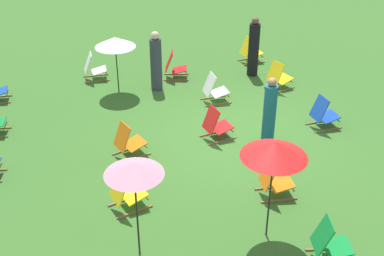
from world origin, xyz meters
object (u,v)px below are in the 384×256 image
Objects in this scene: deckchair_4 at (214,90)px; deckchair_7 at (329,243)px; deckchair_8 at (126,193)px; deckchair_1 at (94,68)px; deckchair_12 at (216,125)px; umbrella_1 at (134,169)px; deckchair_3 at (324,114)px; person_2 at (269,113)px; deckchair_10 at (250,51)px; deckchair_0 at (128,142)px; deckchair_2 at (174,66)px; deckchair_13 at (275,180)px; person_0 at (254,48)px; person_1 at (156,63)px; umbrella_2 at (274,149)px; umbrella_0 at (115,42)px; deckchair_5 at (279,77)px.

deckchair_4 is 0.97× the size of deckchair_7.
deckchair_1 is at bearing -15.49° from deckchair_8.
umbrella_1 is at bearing 132.66° from deckchair_12.
person_2 is (-0.28, 1.64, 0.43)m from deckchair_3.
deckchair_7 is at bearing 160.12° from deckchair_10.
deckchair_0 is 1.02× the size of deckchair_8.
deckchair_2 and deckchair_4 have the same top height.
deckchair_10 and deckchair_13 have the same top height.
person_0 reaches higher than person_2.
deckchair_12 is at bearing -138.86° from person_1.
umbrella_2 reaches higher than deckchair_4.
person_1 reaches higher than deckchair_1.
deckchair_10 is 0.41× the size of umbrella_2.
deckchair_1 is 3.86m from deckchair_4.
deckchair_0 is 4.42m from deckchair_2.
umbrella_2 is at bearing -137.49° from deckchair_8.
umbrella_1 reaches higher than deckchair_1.
umbrella_2 is (-3.24, 3.01, 1.49)m from deckchair_3.
deckchair_0 is at bearing 84.39° from deckchair_12.
umbrella_2 is (-6.75, -1.53, 0.35)m from umbrella_0.
deckchair_10 is 5.03m from person_2.
umbrella_1 is (-1.32, 0.04, 1.44)m from deckchair_8.
umbrella_0 is at bearing 121.72° from deckchair_2.
deckchair_8 is 1.02× the size of deckchair_10.
deckchair_7 is 1.93m from deckchair_13.
deckchair_1 is at bearing 50.68° from deckchair_5.
deckchair_1 is at bearing 82.86° from deckchair_10.
deckchair_4 is 0.48× the size of person_1.
deckchair_10 is at bearing -35.02° from umbrella_1.
umbrella_0 is at bearing 31.41° from deckchair_7.
deckchair_1 and deckchair_13 have the same top height.
deckchair_12 is 3.24m from person_1.
umbrella_2 reaches higher than deckchair_5.
deckchair_0 and deckchair_8 have the same top height.
umbrella_2 is at bearing -167.20° from umbrella_0.
deckchair_3 is 4.67m from umbrella_2.
deckchair_8 is at bearing -1.62° from umbrella_1.
person_0 reaches higher than umbrella_0.
deckchair_5 is 1.03× the size of deckchair_13.
deckchair_2 is at bearing 18.41° from deckchair_4.
umbrella_1 is 2.33m from umbrella_2.
umbrella_2 is 7.31m from person_0.
deckchair_10 is 4.98m from deckchair_12.
umbrella_0 is at bearing 27.90° from deckchair_13.
deckchair_12 is at bearing -38.10° from umbrella_1.
deckchair_0 is at bearing -99.89° from person_0.
person_1 is (-0.12, 3.04, -0.04)m from person_0.
deckchair_13 is (-4.56, 2.29, 0.00)m from deckchair_5.
deckchair_5 is 1.01× the size of deckchair_8.
deckchair_0 is 1.04× the size of deckchair_4.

